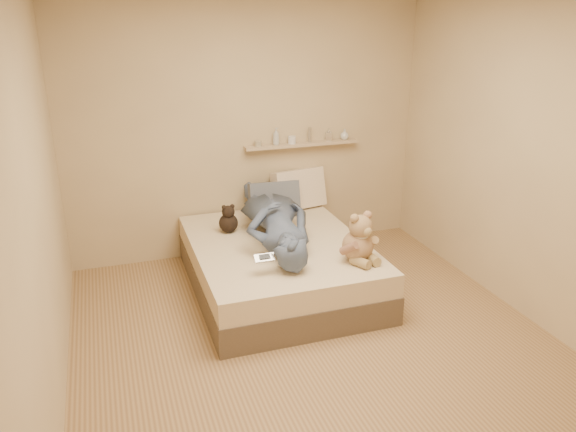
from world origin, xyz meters
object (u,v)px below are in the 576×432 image
object	(u,v)px
pillow_grey	(274,199)
teddy_bear	(359,241)
person	(275,219)
wall_shelf	(302,144)
pillow_cream	(299,189)
dark_plush	(228,220)
game_console	(265,258)
bed	(278,265)

from	to	relation	value
pillow_grey	teddy_bear	bearing A→B (deg)	-75.41
person	wall_shelf	world-z (taller)	wall_shelf
pillow_grey	person	size ratio (longest dim) A/B	0.31
pillow_cream	pillow_grey	bearing A→B (deg)	-155.54
pillow_grey	person	bearing A→B (deg)	-106.77
dark_plush	pillow_grey	xyz separation A→B (m)	(0.54, 0.31, 0.05)
game_console	pillow_grey	xyz separation A→B (m)	(0.47, 1.27, 0.03)
teddy_bear	dark_plush	size ratio (longest dim) A/B	1.58
bed	wall_shelf	distance (m)	1.38
pillow_cream	dark_plush	bearing A→B (deg)	-152.25
pillow_grey	wall_shelf	size ratio (longest dim) A/B	0.42
bed	game_console	size ratio (longest dim) A/B	11.78
bed	wall_shelf	world-z (taller)	wall_shelf
wall_shelf	dark_plush	bearing A→B (deg)	-149.95
bed	game_console	world-z (taller)	game_console
bed	wall_shelf	bearing A→B (deg)	58.82
teddy_bear	person	size ratio (longest dim) A/B	0.27
bed	teddy_bear	bearing A→B (deg)	-48.57
teddy_bear	pillow_cream	world-z (taller)	teddy_bear
game_console	teddy_bear	world-z (taller)	teddy_bear
bed	pillow_cream	distance (m)	1.05
person	wall_shelf	bearing A→B (deg)	-116.26
game_console	pillow_grey	size ratio (longest dim) A/B	0.32
dark_plush	pillow_cream	xyz separation A→B (m)	(0.85, 0.45, 0.08)
bed	pillow_cream	xyz separation A→B (m)	(0.49, 0.83, 0.43)
pillow_cream	wall_shelf	distance (m)	0.46
wall_shelf	teddy_bear	bearing A→B (deg)	-91.41
bed	person	distance (m)	0.43
wall_shelf	pillow_grey	bearing A→B (deg)	-149.21
teddy_bear	wall_shelf	size ratio (longest dim) A/B	0.36
game_console	person	distance (m)	0.72
pillow_grey	person	world-z (taller)	person
bed	person	bearing A→B (deg)	90.57
dark_plush	pillow_grey	distance (m)	0.62
game_console	wall_shelf	world-z (taller)	wall_shelf
dark_plush	wall_shelf	size ratio (longest dim) A/B	0.23
game_console	pillow_cream	xyz separation A→B (m)	(0.78, 1.41, 0.06)
pillow_grey	bed	bearing A→B (deg)	-104.81
game_console	bed	bearing A→B (deg)	63.11
pillow_cream	game_console	bearing A→B (deg)	-119.09
person	bed	bearing A→B (deg)	97.97
dark_plush	wall_shelf	xyz separation A→B (m)	(0.91, 0.53, 0.53)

